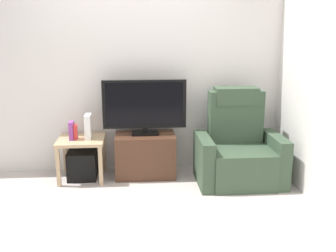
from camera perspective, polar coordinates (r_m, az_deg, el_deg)
name	(u,v)px	position (r m, az deg, el deg)	size (l,w,h in m)	color
ground_plane	(133,205)	(4.09, -5.09, -11.38)	(6.40, 6.40, 0.00)	#BCB2AD
wall_back	(131,67)	(4.85, -5.39, 8.61)	(6.40, 0.06, 2.60)	silver
wall_side	(322,76)	(4.15, 21.58, 6.80)	(0.06, 4.48, 2.60)	silver
tv_stand	(145,155)	(4.78, -3.34, -4.23)	(0.72, 0.46, 0.51)	#4C2D1E
television	(144,106)	(4.64, -3.45, 2.93)	(0.99, 0.20, 0.66)	black
recliner_armchair	(238,150)	(4.65, 10.23, -3.48)	(0.98, 0.78, 1.08)	#384C38
side_table	(81,145)	(4.74, -12.51, -2.72)	(0.54, 0.54, 0.49)	tan
subwoofer_box	(83,165)	(4.82, -12.36, -5.54)	(0.33, 0.33, 0.33)	black
book_leftmost	(72,130)	(4.69, -13.88, -0.63)	(0.05, 0.14, 0.21)	purple
book_middle	(76,132)	(4.68, -13.33, -0.85)	(0.04, 0.10, 0.17)	red
game_console	(88,126)	(4.68, -11.55, -0.06)	(0.07, 0.20, 0.28)	white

